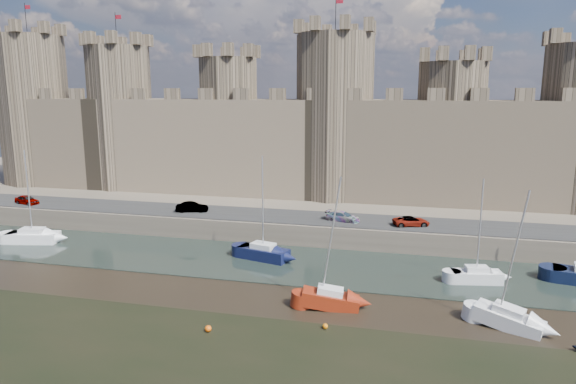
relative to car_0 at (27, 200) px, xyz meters
name	(u,v)px	position (x,y,z in m)	size (l,w,h in m)	color
water_channel	(278,263)	(37.68, -8.44, -3.09)	(160.00, 12.00, 0.08)	black
quay	(332,189)	(37.68, 27.56, -1.88)	(160.00, 60.00, 2.50)	#4C443A
road	(299,217)	(37.68, 1.56, -0.58)	(160.00, 7.00, 0.10)	black
castle	(316,133)	(37.04, 15.56, 8.54)	(108.50, 11.00, 29.00)	#42382B
car_0	(27,200)	(0.00, 0.00, 0.00)	(1.50, 3.72, 1.27)	gray
car_1	(192,207)	(23.82, 1.01, 0.03)	(1.41, 4.03, 1.33)	gray
car_2	(343,217)	(43.17, 0.86, -0.04)	(1.67, 4.11, 1.19)	gray
car_3	(411,221)	(51.06, 0.56, -0.06)	(1.91, 4.15, 1.15)	gray
sailboat_0	(33,236)	(7.52, -8.26, -2.29)	(6.21, 3.41, 10.99)	white
sailboat_1	(263,252)	(35.81, -7.72, -2.28)	(5.90, 3.48, 11.10)	black
sailboat_2	(476,275)	(57.17, -9.49, -2.34)	(4.81, 2.58, 9.85)	silver
sailboat_4	(330,299)	(44.71, -18.27, -2.33)	(4.96, 2.40, 11.15)	maroon
sailboat_5	(508,318)	(58.47, -18.70, -2.37)	(5.35, 3.72, 10.77)	silver
buoy_1	(208,329)	(36.50, -24.75, -2.88)	(0.51, 0.51, 0.51)	#E05309
buoy_3	(325,326)	(44.96, -22.20, -2.92)	(0.42, 0.42, 0.42)	#CD6509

